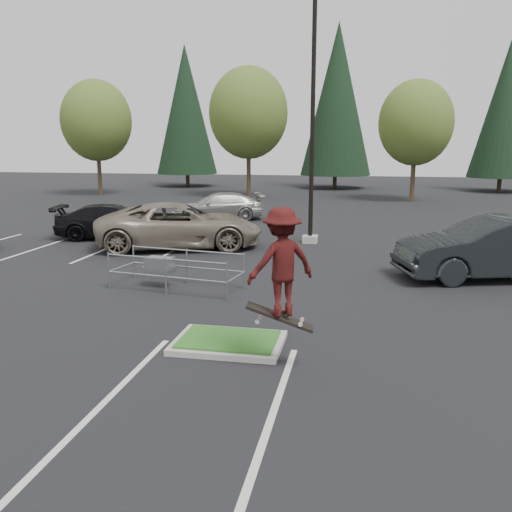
% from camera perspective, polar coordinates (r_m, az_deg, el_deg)
% --- Properties ---
extents(ground, '(120.00, 120.00, 0.00)m').
position_cam_1_polar(ground, '(11.23, -2.89, -9.39)').
color(ground, black).
rests_on(ground, ground).
extents(grass_median, '(2.20, 1.60, 0.16)m').
position_cam_1_polar(grass_median, '(11.20, -2.90, -9.02)').
color(grass_median, '#9C9A91').
rests_on(grass_median, ground).
extents(stall_lines, '(22.62, 17.60, 0.01)m').
position_cam_1_polar(stall_lines, '(17.13, -2.42, -1.90)').
color(stall_lines, silver).
rests_on(stall_lines, ground).
extents(light_pole, '(0.70, 0.60, 10.12)m').
position_cam_1_polar(light_pole, '(22.25, 5.95, 13.03)').
color(light_pole, '#9C9A91').
rests_on(light_pole, ground).
extents(decid_a, '(5.44, 5.44, 8.91)m').
position_cam_1_polar(decid_a, '(45.17, -16.43, 13.26)').
color(decid_a, '#38281C').
rests_on(decid_a, ground).
extents(decid_b, '(5.89, 5.89, 9.64)m').
position_cam_1_polar(decid_b, '(41.63, -0.80, 14.53)').
color(decid_b, '#38281C').
rests_on(decid_b, ground).
extents(decid_c, '(5.12, 5.12, 8.38)m').
position_cam_1_polar(decid_c, '(40.15, 16.45, 13.04)').
color(decid_c, '#38281C').
rests_on(decid_c, ground).
extents(conif_a, '(5.72, 5.72, 13.00)m').
position_cam_1_polar(conif_a, '(52.90, -7.39, 14.99)').
color(conif_a, '#38281C').
rests_on(conif_a, ground).
extents(conif_b, '(6.38, 6.38, 14.50)m').
position_cam_1_polar(conif_b, '(50.86, 8.54, 15.94)').
color(conif_b, '#38281C').
rests_on(conif_b, ground).
extents(conif_c, '(5.50, 5.50, 12.50)m').
position_cam_1_polar(conif_c, '(51.03, 24.83, 13.88)').
color(conif_c, '#38281C').
rests_on(conif_c, ground).
extents(cart_corral, '(3.83, 1.87, 1.04)m').
position_cam_1_polar(cart_corral, '(15.61, -9.70, -0.97)').
color(cart_corral, '#92949A').
rests_on(cart_corral, ground).
extents(skateboarder, '(1.43, 1.30, 2.21)m').
position_cam_1_polar(skateboarder, '(9.48, 2.57, -0.67)').
color(skateboarder, black).
rests_on(skateboarder, ground).
extents(car_l_tan, '(7.01, 4.78, 1.78)m').
position_cam_1_polar(car_l_tan, '(21.46, -8.24, 3.19)').
color(car_l_tan, gray).
rests_on(car_l_tan, ground).
extents(car_l_black, '(5.39, 3.18, 1.47)m').
position_cam_1_polar(car_l_black, '(24.32, -14.77, 3.55)').
color(car_l_black, black).
rests_on(car_l_black, ground).
extents(car_r_charc, '(6.02, 3.50, 1.88)m').
position_cam_1_polar(car_r_charc, '(17.87, 23.66, 0.75)').
color(car_r_charc, black).
rests_on(car_r_charc, ground).
extents(car_far_silver, '(5.33, 3.58, 1.43)m').
position_cam_1_polar(car_far_silver, '(29.34, -3.91, 5.23)').
color(car_far_silver, '#9E9E99').
rests_on(car_far_silver, ground).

